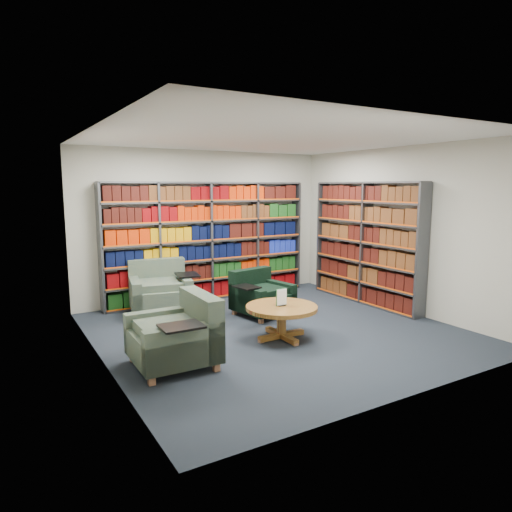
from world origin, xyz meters
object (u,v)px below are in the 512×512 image
chair_teal_front (180,337)px  coffee_table (282,312)px  chair_teal_left (159,292)px  chair_green_right (259,297)px

chair_teal_front → coffee_table: (1.58, 0.19, 0.04)m
chair_teal_left → coffee_table: chair_teal_left is taller
chair_teal_left → chair_green_right: size_ratio=1.19×
chair_teal_front → coffee_table: bearing=6.7°
chair_teal_left → coffee_table: bearing=-65.2°
chair_teal_left → chair_green_right: chair_teal_left is taller
chair_teal_left → coffee_table: size_ratio=1.22×
chair_teal_front → chair_green_right: bearing=36.0°
chair_green_right → coffee_table: (-0.38, -1.23, 0.08)m
chair_green_right → chair_teal_front: 2.42m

